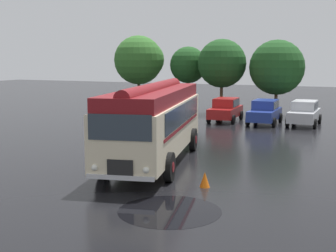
{
  "coord_description": "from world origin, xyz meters",
  "views": [
    {
      "loc": [
        8.89,
        -17.81,
        4.55
      ],
      "look_at": [
        0.18,
        1.91,
        1.4
      ],
      "focal_mm": 50.0,
      "sensor_mm": 36.0,
      "label": 1
    }
  ],
  "objects_px": {
    "vintage_bus": "(154,119)",
    "car_near_left": "(226,109)",
    "car_mid_right": "(304,113)",
    "traffic_cone": "(205,180)",
    "car_mid_left": "(265,112)"
  },
  "relations": [
    {
      "from": "car_mid_right",
      "to": "traffic_cone",
      "type": "bearing_deg",
      "value": -93.45
    },
    {
      "from": "vintage_bus",
      "to": "traffic_cone",
      "type": "bearing_deg",
      "value": -40.91
    },
    {
      "from": "vintage_bus",
      "to": "car_mid_left",
      "type": "relative_size",
      "value": 2.45
    },
    {
      "from": "car_mid_right",
      "to": "vintage_bus",
      "type": "bearing_deg",
      "value": -107.08
    },
    {
      "from": "vintage_bus",
      "to": "traffic_cone",
      "type": "xyz_separation_m",
      "value": [
        3.39,
        -2.94,
        -1.62
      ]
    },
    {
      "from": "car_near_left",
      "to": "traffic_cone",
      "type": "xyz_separation_m",
      "value": [
        4.46,
        -17.19,
        -0.57
      ]
    },
    {
      "from": "vintage_bus",
      "to": "car_mid_right",
      "type": "distance_m",
      "value": 15.15
    },
    {
      "from": "vintage_bus",
      "to": "traffic_cone",
      "type": "distance_m",
      "value": 4.77
    },
    {
      "from": "car_mid_left",
      "to": "traffic_cone",
      "type": "distance_m",
      "value": 16.97
    },
    {
      "from": "vintage_bus",
      "to": "car_near_left",
      "type": "relative_size",
      "value": 2.42
    },
    {
      "from": "vintage_bus",
      "to": "car_mid_right",
      "type": "relative_size",
      "value": 2.47
    },
    {
      "from": "vintage_bus",
      "to": "car_mid_left",
      "type": "height_order",
      "value": "vintage_bus"
    },
    {
      "from": "vintage_bus",
      "to": "traffic_cone",
      "type": "relative_size",
      "value": 18.87
    },
    {
      "from": "vintage_bus",
      "to": "car_near_left",
      "type": "xyz_separation_m",
      "value": [
        -1.07,
        14.25,
        -1.05
      ]
    },
    {
      "from": "vintage_bus",
      "to": "car_mid_left",
      "type": "xyz_separation_m",
      "value": [
        1.85,
        13.96,
        -1.05
      ]
    }
  ]
}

